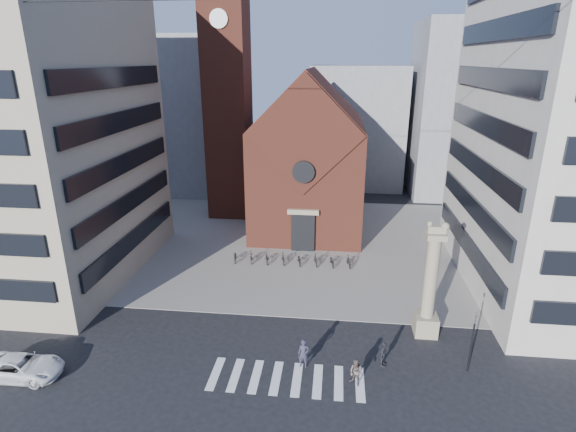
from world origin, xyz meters
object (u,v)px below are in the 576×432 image
Objects in this scene: lion_column at (429,291)px; traffic_light at (472,341)px; pedestrian_0 at (304,354)px; scooter_0 at (235,257)px; white_car at (21,367)px; pedestrian_2 at (383,354)px; pedestrian_1 at (356,372)px.

lion_column is 4.62m from traffic_light.
pedestrian_0 is 1.09× the size of scooter_0.
pedestrian_0 is at bearing -73.42° from scooter_0.
white_car is (-28.00, -3.60, -1.59)m from traffic_light.
pedestrian_0 is (17.50, 2.91, 0.29)m from white_car.
scooter_0 is (9.59, 18.13, -0.18)m from white_car.
lion_column is 5.88m from pedestrian_2.
traffic_light is at bearing -84.74° from white_car.
lion_column reaches higher than white_car.
lion_column is 4.78× the size of scooter_0.
pedestrian_2 is at bearing -129.87° from lion_column.
white_car is 2.89× the size of pedestrian_2.
white_car is at bearing 119.90° from pedestrian_2.
pedestrian_2 is at bearing 7.92° from pedestrian_0.
traffic_light is (1.99, -4.00, -1.17)m from lion_column.
pedestrian_1 is 20.02m from scooter_0.
white_car is 22.90m from pedestrian_2.
lion_column is 4.90× the size of pedestrian_1.
pedestrian_0 reaches higher than pedestrian_1.
traffic_light is at bearing 4.57° from pedestrian_0.
scooter_0 is (-18.40, 14.53, -1.76)m from traffic_light.
white_car is (-26.01, -7.60, -2.76)m from lion_column.
pedestrian_1 is at bearing -87.81° from white_car.
pedestrian_1 reaches higher than white_car.
traffic_light reaches higher than pedestrian_2.
traffic_light is 0.85× the size of white_car.
pedestrian_0 is at bearing -82.63° from white_car.
pedestrian_0 is 3.58m from pedestrian_1.
pedestrian_0 is 1.13× the size of pedestrian_2.
pedestrian_2 is at bearing -179.46° from traffic_light.
pedestrian_1 is at bearing 158.87° from pedestrian_2.
traffic_light reaches higher than pedestrian_1.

